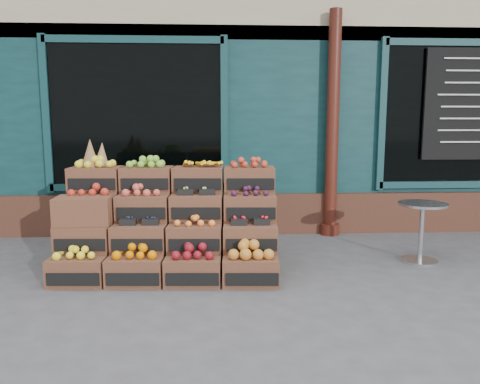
{
  "coord_description": "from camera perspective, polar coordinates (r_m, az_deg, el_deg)",
  "views": [
    {
      "loc": [
        -0.48,
        -4.63,
        1.66
      ],
      "look_at": [
        -0.2,
        0.7,
        0.85
      ],
      "focal_mm": 35.0,
      "sensor_mm": 36.0,
      "label": 1
    }
  ],
  "objects": [
    {
      "name": "shopkeeper",
      "position": [
        7.48,
        -11.36,
        3.94
      ],
      "size": [
        0.89,
        0.71,
        2.14
      ],
      "primitive_type": "imported",
      "rotation": [
        0.0,
        0.0,
        2.86
      ],
      "color": "#164E2B",
      "rests_on": "ground"
    },
    {
      "name": "crate_display",
      "position": [
        5.31,
        -8.54,
        -4.61
      ],
      "size": [
        2.4,
        1.26,
        1.47
      ],
      "rotation": [
        0.0,
        0.0,
        -0.05
      ],
      "color": "brown",
      "rests_on": "ground"
    },
    {
      "name": "bistro_table",
      "position": [
        5.92,
        21.26,
        -3.82
      ],
      "size": [
        0.57,
        0.57,
        0.71
      ],
      "rotation": [
        0.0,
        0.0,
        -0.15
      ],
      "color": "silver",
      "rests_on": "ground"
    },
    {
      "name": "spare_crates",
      "position": [
        5.33,
        -18.36,
        -5.13
      ],
      "size": [
        0.59,
        0.42,
        0.86
      ],
      "rotation": [
        0.0,
        0.0,
        0.04
      ],
      "color": "brown",
      "rests_on": "ground"
    },
    {
      "name": "ground",
      "position": [
        4.95,
        2.79,
        -11.0
      ],
      "size": [
        60.0,
        60.0,
        0.0
      ],
      "primitive_type": "plane",
      "color": "#4B4B4E",
      "rests_on": "ground"
    },
    {
      "name": "shop_facade",
      "position": [
        9.78,
        -0.17,
        12.94
      ],
      "size": [
        12.0,
        6.24,
        4.8
      ],
      "color": "#103538",
      "rests_on": "ground"
    }
  ]
}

